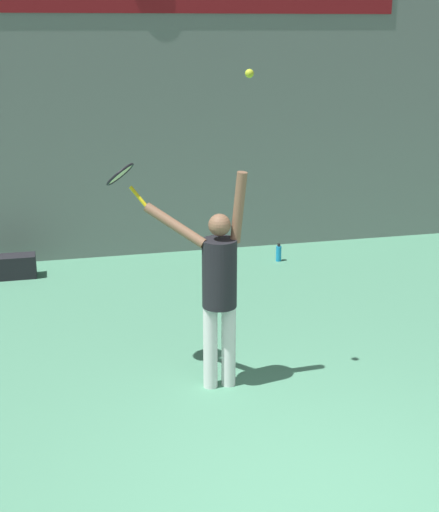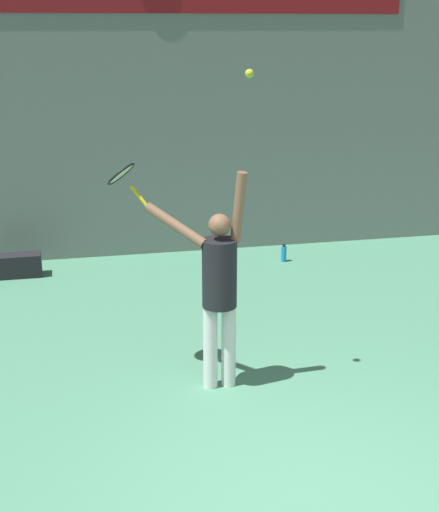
{
  "view_description": "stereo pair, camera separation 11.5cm",
  "coord_description": "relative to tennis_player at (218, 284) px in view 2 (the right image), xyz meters",
  "views": [
    {
      "loc": [
        -1.62,
        -3.68,
        3.17
      ],
      "look_at": [
        -0.27,
        2.06,
        1.26
      ],
      "focal_mm": 50.0,
      "sensor_mm": 36.0,
      "label": 1
    },
    {
      "loc": [
        -1.51,
        -3.71,
        3.17
      ],
      "look_at": [
        -0.27,
        2.06,
        1.26
      ],
      "focal_mm": 50.0,
      "sensor_mm": 36.0,
      "label": 2
    }
  ],
  "objects": [
    {
      "name": "tennis_ball",
      "position": [
        0.25,
        -0.04,
        1.81
      ],
      "size": [
        0.07,
        0.07,
        0.07
      ],
      "color": "#CCDB2D"
    },
    {
      "name": "tennis_player",
      "position": [
        0.0,
        0.0,
        0.0
      ],
      "size": [
        0.87,
        0.56,
        2.0
      ],
      "color": "white",
      "rests_on": "ground_plane"
    },
    {
      "name": "back_wall",
      "position": [
        0.28,
        4.17,
        1.5
      ],
      "size": [
        18.0,
        0.1,
        5.0
      ],
      "color": "slate",
      "rests_on": "ground_plane"
    },
    {
      "name": "tennis_racket",
      "position": [
        -0.76,
        0.47,
        0.91
      ],
      "size": [
        0.41,
        0.38,
        0.4
      ],
      "color": "yellow"
    },
    {
      "name": "equipment_bag",
      "position": [
        -2.0,
        3.5,
        -0.85
      ],
      "size": [
        0.68,
        0.27,
        0.3
      ],
      "color": "black",
      "rests_on": "ground_plane"
    },
    {
      "name": "water_bottle",
      "position": [
        1.66,
        3.36,
        -0.88
      ],
      "size": [
        0.08,
        0.08,
        0.26
      ],
      "color": "#198CCC",
      "rests_on": "ground_plane"
    }
  ]
}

